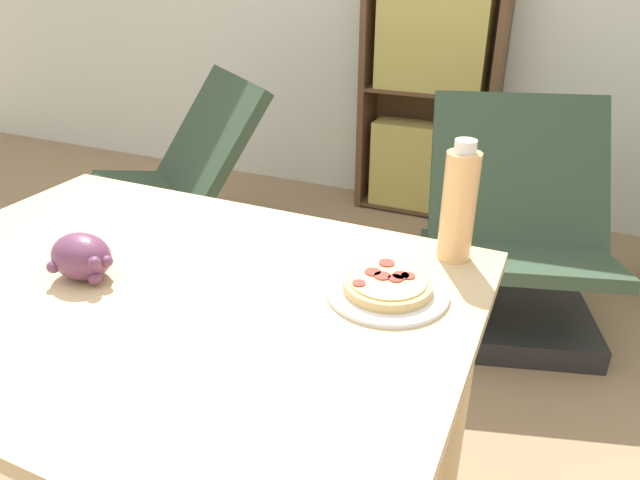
# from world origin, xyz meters

# --- Properties ---
(dining_table) EXTENTS (1.27, 0.89, 0.78)m
(dining_table) POSITION_xyz_m (0.14, 0.10, 0.68)
(dining_table) COLOR #D1B27F
(dining_table) RESTS_ON ground_plane
(pizza_on_plate) EXTENTS (0.25, 0.25, 0.04)m
(pizza_on_plate) POSITION_xyz_m (0.58, 0.27, 0.79)
(pizza_on_plate) COLOR white
(pizza_on_plate) RESTS_ON dining_table
(grape_bunch) EXTENTS (0.14, 0.11, 0.10)m
(grape_bunch) POSITION_xyz_m (-0.02, 0.07, 0.82)
(grape_bunch) COLOR #6B3856
(grape_bunch) RESTS_ON dining_table
(drink_bottle) EXTENTS (0.07, 0.07, 0.27)m
(drink_bottle) POSITION_xyz_m (0.66, 0.47, 0.90)
(drink_bottle) COLOR #EFB270
(drink_bottle) RESTS_ON dining_table
(lounge_chair_near) EXTENTS (0.97, 1.03, 0.88)m
(lounge_chair_near) POSITION_xyz_m (-0.81, 1.37, 0.29)
(lounge_chair_near) COLOR black
(lounge_chair_near) RESTS_ON ground_plane
(lounge_chair_far) EXTENTS (0.86, 0.93, 0.88)m
(lounge_chair_far) POSITION_xyz_m (0.73, 1.47, 0.29)
(lounge_chair_far) COLOR black
(lounge_chair_far) RESTS_ON ground_plane
(bookshelf) EXTENTS (0.75, 0.26, 1.42)m
(bookshelf) POSITION_xyz_m (0.10, 2.47, 0.65)
(bookshelf) COLOR brown
(bookshelf) RESTS_ON ground_plane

